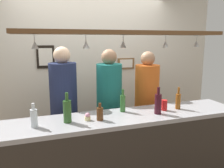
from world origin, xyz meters
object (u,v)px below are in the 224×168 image
person_right_orange_shirt (147,99)px  bottle_beer_green_import (123,103)px  bottle_beer_amber_tall (178,101)px  picture_frame_caricature (46,57)px  bottle_soda_clear (34,118)px  bottle_wine_dark_red (158,103)px  bottle_beer_brown_stubby (100,113)px  cupcake (88,117)px  picture_frame_lower_pair (126,63)px  person_middle_teal_shirt (109,100)px  drink_can (164,105)px  bottle_champagne_green (67,111)px  person_left_navy_shirt (64,102)px

person_right_orange_shirt → bottle_beer_green_import: (-0.58, -0.52, 0.13)m
bottle_beer_amber_tall → picture_frame_caricature: size_ratio=0.76×
bottle_soda_clear → picture_frame_caricature: bearing=81.6°
bottle_soda_clear → bottle_wine_dark_red: bearing=-1.2°
bottle_beer_amber_tall → picture_frame_caricature: 2.02m
bottle_beer_brown_stubby → bottle_wine_dark_red: (0.66, -0.01, 0.05)m
cupcake → picture_frame_lower_pair: (1.00, 1.42, 0.37)m
cupcake → picture_frame_caricature: (-0.30, 1.42, 0.51)m
person_middle_teal_shirt → bottle_beer_amber_tall: bearing=-45.0°
bottle_beer_brown_stubby → bottle_beer_amber_tall: bearing=4.3°
person_middle_teal_shirt → bottle_beer_amber_tall: person_middle_teal_shirt is taller
bottle_beer_brown_stubby → drink_can: bearing=5.5°
bottle_champagne_green → cupcake: (0.20, -0.01, -0.08)m
bottle_champagne_green → cupcake: bearing=-2.3°
person_right_orange_shirt → person_middle_teal_shirt: bearing=180.0°
bottle_beer_amber_tall → cupcake: bottle_beer_amber_tall is taller
person_middle_teal_shirt → bottle_soda_clear: (-0.97, -0.69, 0.09)m
person_right_orange_shirt → bottle_soda_clear: 1.69m
bottle_beer_brown_stubby → bottle_champagne_green: (-0.32, 0.05, 0.05)m
bottle_beer_brown_stubby → bottle_soda_clear: bottle_soda_clear is taller
person_right_orange_shirt → bottle_soda_clear: person_right_orange_shirt is taller
cupcake → person_middle_teal_shirt: bearing=56.0°
person_left_navy_shirt → person_middle_teal_shirt: size_ratio=1.02×
bottle_beer_green_import → picture_frame_lower_pair: size_ratio=0.87×
person_right_orange_shirt → picture_frame_caricature: (-1.32, 0.75, 0.57)m
person_middle_teal_shirt → picture_frame_caricature: (-0.76, 0.75, 0.55)m
bottle_beer_brown_stubby → picture_frame_caricature: bearing=106.1°
cupcake → bottle_soda_clear: bearing=-177.9°
person_middle_teal_shirt → bottle_champagne_green: person_middle_teal_shirt is taller
person_left_navy_shirt → bottle_beer_amber_tall: person_left_navy_shirt is taller
person_right_orange_shirt → bottle_wine_dark_red: person_right_orange_shirt is taller
bottle_soda_clear → picture_frame_caricature: picture_frame_caricature is taller
person_left_navy_shirt → bottle_beer_brown_stubby: 0.76m
bottle_beer_brown_stubby → drink_can: (0.79, 0.08, -0.01)m
bottle_wine_dark_red → cupcake: size_ratio=3.85×
bottle_beer_green_import → bottle_wine_dark_red: bottle_wine_dark_red is taller
person_right_orange_shirt → bottle_champagne_green: (-1.22, -0.67, 0.14)m
bottle_beer_amber_tall → cupcake: 1.10m
bottle_beer_amber_tall → bottle_beer_brown_stubby: bottle_beer_amber_tall is taller
bottle_beer_brown_stubby → bottle_beer_green_import: 0.38m
person_left_navy_shirt → person_middle_teal_shirt: bearing=0.0°
bottle_champagne_green → picture_frame_caricature: (-0.10, 1.41, 0.43)m
bottle_champagne_green → person_middle_teal_shirt: bearing=45.5°
bottle_beer_amber_tall → person_middle_teal_shirt: bearing=135.0°
bottle_beer_amber_tall → bottle_champagne_green: bearing=-178.9°
picture_frame_lower_pair → drink_can: bearing=-93.8°
bottle_wine_dark_red → bottle_beer_brown_stubby: bearing=179.4°
bottle_wine_dark_red → bottle_beer_green_import: bearing=149.6°
person_middle_teal_shirt → bottle_champagne_green: (-0.65, -0.67, 0.12)m
person_middle_teal_shirt → bottle_beer_amber_tall: 0.91m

